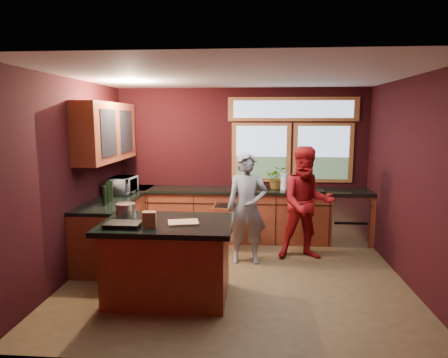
# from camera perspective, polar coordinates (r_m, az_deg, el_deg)

# --- Properties ---
(floor) EXTENTS (4.50, 4.50, 0.00)m
(floor) POSITION_cam_1_polar(r_m,az_deg,el_deg) (5.66, 1.75, -13.78)
(floor) COLOR brown
(floor) RESTS_ON ground
(room_shell) EXTENTS (4.52, 4.02, 2.71)m
(room_shell) POSITION_cam_1_polar(r_m,az_deg,el_deg) (5.62, -4.11, 4.95)
(room_shell) COLOR black
(room_shell) RESTS_ON ground
(back_counter) EXTENTS (4.50, 0.64, 0.93)m
(back_counter) POSITION_cam_1_polar(r_m,az_deg,el_deg) (7.13, 4.02, -5.12)
(back_counter) COLOR maroon
(back_counter) RESTS_ON floor
(left_counter) EXTENTS (0.64, 2.30, 0.93)m
(left_counter) POSITION_cam_1_polar(r_m,az_deg,el_deg) (6.68, -14.93, -6.33)
(left_counter) COLOR maroon
(left_counter) RESTS_ON floor
(island) EXTENTS (1.55, 1.05, 0.95)m
(island) POSITION_cam_1_polar(r_m,az_deg,el_deg) (4.94, -7.96, -11.32)
(island) COLOR maroon
(island) RESTS_ON floor
(person_grey) EXTENTS (0.62, 0.42, 1.66)m
(person_grey) POSITION_cam_1_polar(r_m,az_deg,el_deg) (5.97, 3.28, -4.21)
(person_grey) COLOR slate
(person_grey) RESTS_ON floor
(person_red) EXTENTS (0.91, 0.74, 1.74)m
(person_red) POSITION_cam_1_polar(r_m,az_deg,el_deg) (6.25, 11.69, -3.42)
(person_red) COLOR maroon
(person_red) RESTS_ON floor
(microwave) EXTENTS (0.39, 0.54, 0.28)m
(microwave) POSITION_cam_1_polar(r_m,az_deg,el_deg) (6.75, -14.26, -0.88)
(microwave) COLOR #999999
(microwave) RESTS_ON left_counter
(potted_plant) EXTENTS (0.36, 0.31, 0.40)m
(potted_plant) POSITION_cam_1_polar(r_m,az_deg,el_deg) (7.06, 7.51, 0.20)
(potted_plant) COLOR #999999
(potted_plant) RESTS_ON back_counter
(paper_towel) EXTENTS (0.12, 0.12, 0.28)m
(paper_towel) POSITION_cam_1_polar(r_m,az_deg,el_deg) (7.03, 8.55, -0.35)
(paper_towel) COLOR white
(paper_towel) RESTS_ON back_counter
(cutting_board) EXTENTS (0.40, 0.32, 0.02)m
(cutting_board) POSITION_cam_1_polar(r_m,az_deg,el_deg) (4.72, -5.83, -6.19)
(cutting_board) COLOR tan
(cutting_board) RESTS_ON island
(stock_pot) EXTENTS (0.24, 0.24, 0.18)m
(stock_pot) POSITION_cam_1_polar(r_m,az_deg,el_deg) (5.07, -13.84, -4.42)
(stock_pot) COLOR silver
(stock_pot) RESTS_ON island
(paper_bag) EXTENTS (0.17, 0.14, 0.18)m
(paper_bag) POSITION_cam_1_polar(r_m,az_deg,el_deg) (4.58, -10.62, -5.71)
(paper_bag) COLOR brown
(paper_bag) RESTS_ON island
(black_tray) EXTENTS (0.40, 0.28, 0.05)m
(black_tray) POSITION_cam_1_polar(r_m,az_deg,el_deg) (4.69, -14.17, -6.33)
(black_tray) COLOR black
(black_tray) RESTS_ON island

